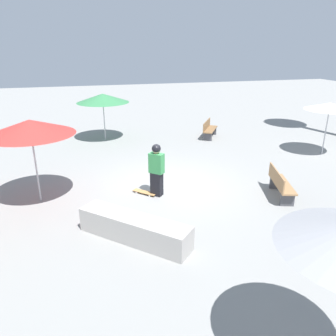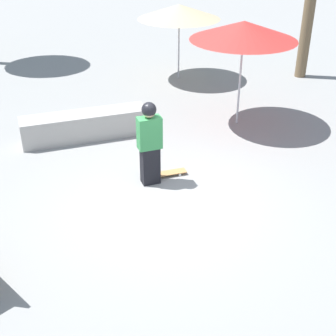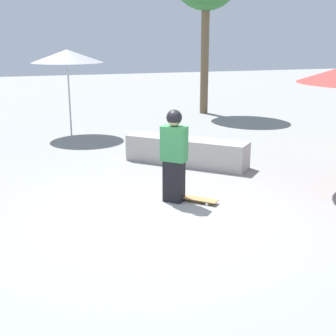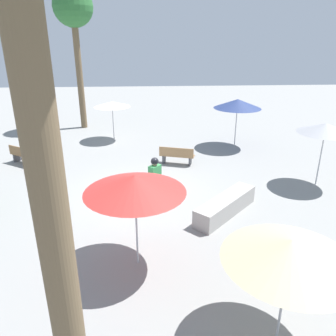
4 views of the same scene
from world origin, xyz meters
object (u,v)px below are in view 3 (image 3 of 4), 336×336
(skateboard, at_px, (196,199))
(skater_main, at_px, (174,153))
(concrete_ledge, at_px, (186,151))
(shade_umbrella_grey, at_px, (67,56))

(skateboard, bearing_deg, skater_main, -160.47)
(skateboard, relative_size, concrete_ledge, 0.28)
(skater_main, height_order, skateboard, skater_main)
(skater_main, height_order, concrete_ledge, skater_main)
(skateboard, height_order, concrete_ledge, concrete_ledge)
(skateboard, distance_m, shade_umbrella_grey, 7.16)
(skateboard, xyz_separation_m, shade_umbrella_grey, (-1.38, 6.65, 2.26))
(skater_main, distance_m, shade_umbrella_grey, 6.71)
(shade_umbrella_grey, bearing_deg, skater_main, -81.07)
(skateboard, height_order, shade_umbrella_grey, shade_umbrella_grey)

